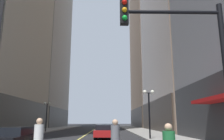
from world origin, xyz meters
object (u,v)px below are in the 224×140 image
object	(u,v)px
pedestrian_in_white_shirt	(38,138)
fire_hydrant_right	(172,140)
car_red	(105,131)
traffic_light_near_right	(192,54)
car_grey	(109,129)
car_black	(13,138)
street_lamp_right_mid	(149,103)
street_lamp_left_far	(47,110)
pedestrian_in_grey_suit	(115,139)

from	to	relation	value
pedestrian_in_white_shirt	fire_hydrant_right	size ratio (longest dim) A/B	2.21
car_red	traffic_light_near_right	xyz separation A→B (m)	(2.89, -14.74, 3.02)
car_grey	pedestrian_in_white_shirt	xyz separation A→B (m)	(-2.67, -19.67, 0.31)
fire_hydrant_right	car_red	bearing A→B (deg)	126.30
car_black	car_grey	xyz separation A→B (m)	(5.44, 14.97, 0.00)
car_grey	traffic_light_near_right	xyz separation A→B (m)	(2.55, -21.43, 3.02)
car_red	car_grey	xyz separation A→B (m)	(0.35, 6.68, -0.00)
pedestrian_in_white_shirt	street_lamp_right_mid	world-z (taller)	street_lamp_right_mid
street_lamp_left_far	fire_hydrant_right	size ratio (longest dim) A/B	5.54
car_red	pedestrian_in_white_shirt	size ratio (longest dim) A/B	2.52
street_lamp_right_mid	traffic_light_near_right	bearing A→B (deg)	-94.35
car_black	pedestrian_in_grey_suit	bearing A→B (deg)	-38.25
pedestrian_in_grey_suit	street_lamp_right_mid	world-z (taller)	street_lamp_right_mid
pedestrian_in_white_shirt	car_grey	bearing A→B (deg)	82.27
traffic_light_near_right	street_lamp_right_mid	size ratio (longest dim) A/B	1.28
traffic_light_near_right	street_lamp_right_mid	xyz separation A→B (m)	(1.05, 13.81, -0.49)
street_lamp_left_far	car_grey	bearing A→B (deg)	-34.01
pedestrian_in_white_shirt	fire_hydrant_right	distance (m)	9.71
pedestrian_in_grey_suit	pedestrian_in_white_shirt	distance (m)	2.83
car_black	pedestrian_in_grey_suit	size ratio (longest dim) A/B	2.44
pedestrian_in_grey_suit	pedestrian_in_white_shirt	xyz separation A→B (m)	(-2.82, -0.29, 0.03)
car_red	traffic_light_near_right	world-z (taller)	traffic_light_near_right
car_grey	pedestrian_in_grey_suit	distance (m)	19.38
street_lamp_right_mid	car_red	bearing A→B (deg)	166.68
traffic_light_near_right	fire_hydrant_right	distance (m)	9.44
pedestrian_in_grey_suit	street_lamp_right_mid	size ratio (longest dim) A/B	0.39
car_grey	pedestrian_in_white_shirt	size ratio (longest dim) A/B	2.46
pedestrian_in_white_shirt	pedestrian_in_grey_suit	bearing A→B (deg)	5.89
pedestrian_in_grey_suit	fire_hydrant_right	bearing A→B (deg)	59.28
car_grey	car_black	bearing A→B (deg)	-109.98
fire_hydrant_right	pedestrian_in_white_shirt	bearing A→B (deg)	-134.29
car_black	car_grey	size ratio (longest dim) A/B	0.97
street_lamp_left_far	street_lamp_right_mid	xyz separation A→B (m)	(12.80, -13.83, 0.00)
traffic_light_near_right	street_lamp_left_far	distance (m)	30.03
pedestrian_in_white_shirt	traffic_light_near_right	size ratio (longest dim) A/B	0.31
car_grey	fire_hydrant_right	xyz separation A→B (m)	(4.10, -12.73, -0.32)
pedestrian_in_grey_suit	fire_hydrant_right	xyz separation A→B (m)	(3.95, 6.64, -0.61)
car_red	pedestrian_in_grey_suit	bearing A→B (deg)	-87.76
car_black	car_red	xyz separation A→B (m)	(5.09, 8.29, 0.00)
traffic_light_near_right	street_lamp_right_mid	bearing A→B (deg)	85.65
pedestrian_in_grey_suit	street_lamp_left_far	distance (m)	27.34
car_red	traffic_light_near_right	size ratio (longest dim) A/B	0.79
pedestrian_in_grey_suit	pedestrian_in_white_shirt	bearing A→B (deg)	-174.11
pedestrian_in_white_shirt	street_lamp_left_far	size ratio (longest dim) A/B	0.40
fire_hydrant_right	street_lamp_right_mid	bearing A→B (deg)	95.58
car_black	street_lamp_right_mid	bearing A→B (deg)	39.13
car_black	pedestrian_in_grey_suit	xyz separation A→B (m)	(5.59, -4.41, 0.29)
traffic_light_near_right	street_lamp_left_far	world-z (taller)	traffic_light_near_right
street_lamp_right_mid	car_black	bearing A→B (deg)	-140.87
car_grey	pedestrian_in_grey_suit	bearing A→B (deg)	-89.56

